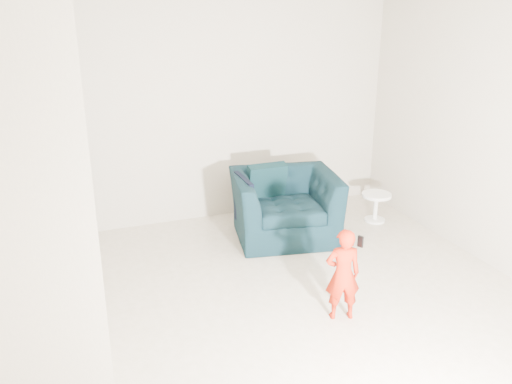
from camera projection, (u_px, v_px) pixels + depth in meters
floor at (289, 332)px, 4.63m from camera, size 5.50×5.50×0.00m
back_wall at (199, 114)px, 6.58m from camera, size 5.00×0.00×5.00m
armchair at (285, 206)px, 6.35m from camera, size 1.36×1.24×0.77m
toddler at (343, 274)px, 4.70m from camera, size 0.35×0.28×0.86m
side_table at (376, 203)px, 6.83m from camera, size 0.37×0.37×0.37m
staircase at (23, 241)px, 4.12m from camera, size 1.02×3.03×3.62m
cushion at (266, 182)px, 6.44m from camera, size 0.47×0.22×0.46m
throw at (244, 202)px, 6.19m from camera, size 0.05×0.53×0.60m
phone at (360, 242)px, 4.59m from camera, size 0.04×0.05×0.10m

